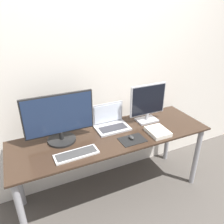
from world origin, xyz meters
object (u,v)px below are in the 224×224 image
(monitor_left, at_px, (59,119))
(laptop, at_px, (111,122))
(mouse, at_px, (131,137))
(book, at_px, (158,132))
(monitor_right, at_px, (148,103))
(keyboard, at_px, (76,154))

(monitor_left, bearing_deg, laptop, 4.95)
(mouse, distance_m, book, 0.28)
(monitor_right, bearing_deg, keyboard, -162.63)
(monitor_left, xyz_separation_m, mouse, (0.58, -0.25, -0.20))
(monitor_left, height_order, mouse, monitor_left)
(monitor_left, relative_size, mouse, 10.00)
(monitor_right, height_order, keyboard, monitor_right)
(laptop, height_order, mouse, laptop)
(mouse, relative_size, book, 0.27)
(monitor_left, bearing_deg, mouse, -23.33)
(monitor_right, distance_m, book, 0.33)
(mouse, bearing_deg, book, -2.93)
(monitor_left, relative_size, book, 2.68)
(monitor_left, height_order, monitor_right, monitor_left)
(keyboard, distance_m, mouse, 0.52)
(monitor_right, bearing_deg, monitor_left, -180.00)
(mouse, bearing_deg, keyboard, -178.38)
(mouse, bearing_deg, monitor_right, 37.60)
(book, bearing_deg, monitor_right, 80.18)
(monitor_right, xyz_separation_m, keyboard, (-0.84, -0.26, -0.20))
(book, bearing_deg, monitor_left, 162.89)
(monitor_right, xyz_separation_m, mouse, (-0.32, -0.25, -0.18))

